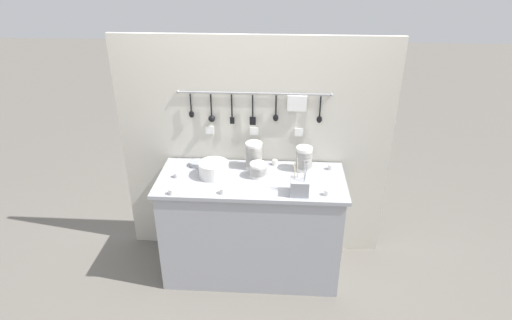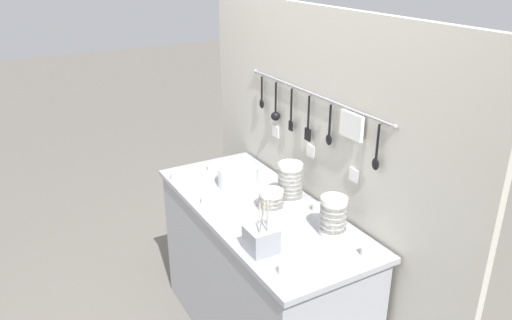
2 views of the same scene
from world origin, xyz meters
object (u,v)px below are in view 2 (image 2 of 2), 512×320
object	(u,v)px
bowl_stack_short_front	(271,200)
bowl_stack_wide_centre	(333,216)
steel_mixing_bowl	(249,167)
cup_by_caddy	(211,167)
bowl_stack_back_corner	(290,182)
plate_stack	(238,176)
cutlery_caddy	(261,239)
cup_edge_near	(174,176)
cup_mid_row	(283,269)
cup_back_right	(316,207)
cup_centre	(205,199)
cup_back_left	(365,251)

from	to	relation	value
bowl_stack_short_front	bowl_stack_wide_centre	xyz separation A→B (m)	(0.36, 0.14, 0.04)
steel_mixing_bowl	bowl_stack_short_front	bearing A→B (deg)	-16.04
cup_by_caddy	bowl_stack_back_corner	bearing A→B (deg)	19.27
plate_stack	cutlery_caddy	world-z (taller)	cutlery_caddy
plate_stack	cup_edge_near	distance (m)	0.41
steel_mixing_bowl	cup_mid_row	bearing A→B (deg)	-21.20
bowl_stack_wide_centre	cup_back_right	bearing A→B (deg)	162.83
cup_mid_row	bowl_stack_back_corner	bearing A→B (deg)	144.42
bowl_stack_wide_centre	bowl_stack_short_front	bearing A→B (deg)	-159.62
bowl_stack_wide_centre	cup_edge_near	size ratio (longest dim) A/B	4.51
steel_mixing_bowl	cup_back_right	xyz separation A→B (m)	(0.65, 0.06, 0.00)
cup_mid_row	cup_edge_near	bearing A→B (deg)	-176.97
cutlery_caddy	cup_mid_row	distance (m)	0.21
plate_stack	cup_centre	xyz separation A→B (m)	(0.11, -0.27, -0.04)
cup_centre	steel_mixing_bowl	bearing A→B (deg)	122.61
cutlery_caddy	cup_back_right	xyz separation A→B (m)	(-0.19, 0.45, -0.04)
cup_edge_near	cup_back_right	world-z (taller)	same
steel_mixing_bowl	cup_edge_near	distance (m)	0.48
cup_back_left	cutlery_caddy	bearing A→B (deg)	-124.05
bowl_stack_short_front	cup_centre	bearing A→B (deg)	-131.28
steel_mixing_bowl	cup_centre	distance (m)	0.51
cutlery_caddy	bowl_stack_back_corner	bearing A→B (deg)	132.44
steel_mixing_bowl	cup_mid_row	xyz separation A→B (m)	(1.05, -0.41, 0.00)
bowl_stack_short_front	plate_stack	size ratio (longest dim) A/B	0.57
bowl_stack_back_corner	cup_centre	bearing A→B (deg)	-115.17
cup_back_right	steel_mixing_bowl	bearing A→B (deg)	-174.98
bowl_stack_short_front	bowl_stack_wide_centre	bearing A→B (deg)	20.38
cutlery_caddy	cup_back_left	xyz separation A→B (m)	(0.27, 0.40, -0.04)
bowl_stack_short_front	bowl_stack_wide_centre	distance (m)	0.39
cup_back_left	cup_centre	distance (m)	0.94
bowl_stack_wide_centre	cup_back_right	distance (m)	0.26
cup_back_right	cup_mid_row	size ratio (longest dim) A/B	1.00
cup_back_left	cup_back_right	world-z (taller)	same
cup_centre	plate_stack	bearing A→B (deg)	111.84
plate_stack	cup_back_left	bearing A→B (deg)	10.17
steel_mixing_bowl	bowl_stack_wide_centre	bearing A→B (deg)	-0.99
cup_edge_near	cup_by_caddy	distance (m)	0.26
plate_stack	cup_by_caddy	size ratio (longest dim) A/B	5.33
cup_by_caddy	cup_centre	bearing A→B (deg)	-29.30
steel_mixing_bowl	cup_centre	bearing A→B (deg)	-57.39
cup_edge_near	cup_centre	xyz separation A→B (m)	(0.38, 0.03, 0.00)
cup_back_left	steel_mixing_bowl	bearing A→B (deg)	-179.88
cup_edge_near	cutlery_caddy	bearing A→B (deg)	4.15
bowl_stack_back_corner	plate_stack	xyz separation A→B (m)	(-0.31, -0.17, -0.05)
bowl_stack_back_corner	bowl_stack_wide_centre	xyz separation A→B (m)	(0.41, -0.01, -0.01)
steel_mixing_bowl	cutlery_caddy	xyz separation A→B (m)	(0.84, -0.40, 0.04)
steel_mixing_bowl	cup_back_right	world-z (taller)	cup_back_right
plate_stack	cup_back_right	xyz separation A→B (m)	(0.48, 0.22, -0.04)
bowl_stack_back_corner	steel_mixing_bowl	bearing A→B (deg)	179.94
bowl_stack_wide_centre	steel_mixing_bowl	world-z (taller)	bowl_stack_wide_centre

